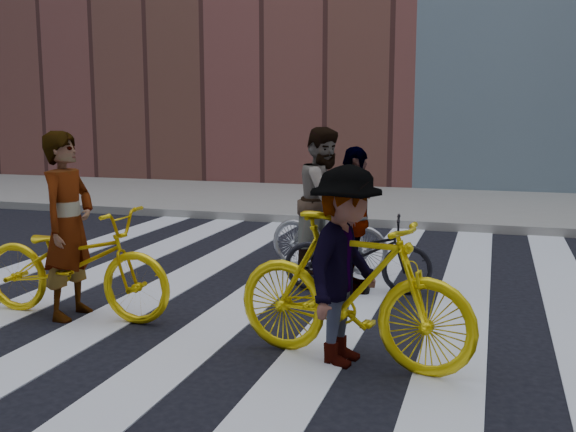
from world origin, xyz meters
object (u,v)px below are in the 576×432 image
at_px(bike_dark_rear, 358,254).
at_px(rider_right, 345,266).
at_px(bike_yellow_left, 75,263).
at_px(bike_silver_mid, 328,234).
at_px(rider_left, 68,225).
at_px(rider_mid, 325,200).
at_px(bike_yellow_right, 351,290).
at_px(rider_rear, 354,220).

height_order(bike_dark_rear, rider_right, rider_right).
bearing_deg(bike_yellow_left, bike_silver_mid, -36.20).
relative_size(bike_dark_rear, rider_right, 1.03).
bearing_deg(rider_left, rider_mid, -36.20).
bearing_deg(rider_right, bike_yellow_right, -78.69).
height_order(rider_left, rider_rear, rider_left).
bearing_deg(bike_dark_rear, rider_mid, 27.49).
bearing_deg(bike_yellow_left, bike_yellow_right, -97.62).
bearing_deg(rider_rear, rider_left, 117.37).
relative_size(bike_yellow_left, rider_left, 1.14).
height_order(bike_silver_mid, rider_right, rider_right).
bearing_deg(bike_dark_rear, rider_right, -178.86).
bearing_deg(rider_mid, rider_right, -150.47).
height_order(bike_yellow_left, rider_mid, rider_mid).
bearing_deg(bike_yellow_left, rider_right, -97.77).
xyz_separation_m(rider_right, rider_rear, (-0.37, 2.14, 0.02)).
bearing_deg(bike_silver_mid, rider_left, 154.92).
xyz_separation_m(bike_yellow_left, rider_mid, (1.89, 2.59, 0.36)).
bearing_deg(rider_left, bike_yellow_left, -89.33).
bearing_deg(rider_rear, bike_yellow_left, 117.91).
bearing_deg(bike_dark_rear, bike_yellow_right, -177.56).
distance_m(bike_yellow_left, bike_yellow_right, 2.89).
relative_size(rider_left, rider_mid, 1.01).
xyz_separation_m(bike_yellow_right, rider_right, (-0.05, 0.00, 0.19)).
distance_m(bike_dark_rear, rider_right, 2.20).
bearing_deg(rider_right, bike_silver_mid, 27.47).
bearing_deg(rider_mid, bike_dark_rear, -132.63).
xyz_separation_m(bike_yellow_right, bike_dark_rear, (-0.37, 2.14, -0.18)).
distance_m(bike_yellow_right, bike_dark_rear, 2.18).
height_order(bike_yellow_left, rider_left, rider_left).
bearing_deg(rider_right, bike_dark_rear, 19.83).
bearing_deg(bike_yellow_right, bike_dark_rear, 21.14).
xyz_separation_m(bike_yellow_left, rider_left, (-0.05, 0.00, 0.37)).
xyz_separation_m(bike_dark_rear, rider_rear, (-0.05, 0.00, 0.38)).
bearing_deg(rider_rear, bike_dark_rear, -97.38).
xyz_separation_m(bike_yellow_right, rider_rear, (-0.42, 2.14, 0.21)).
height_order(bike_yellow_left, rider_rear, rider_rear).
xyz_separation_m(bike_yellow_left, bike_silver_mid, (1.94, 2.59, -0.06)).
relative_size(bike_yellow_right, bike_dark_rear, 1.23).
bearing_deg(bike_yellow_right, rider_left, 93.16).
relative_size(rider_left, rider_rear, 1.12).
relative_size(bike_yellow_right, rider_right, 1.27).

